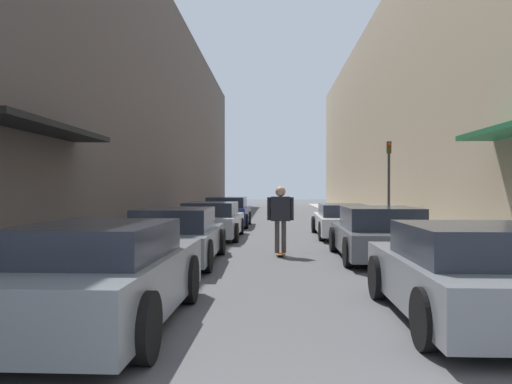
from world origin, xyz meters
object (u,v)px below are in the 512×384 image
Objects in this scene: parked_car_left_1 at (177,236)px; parked_car_right_0 at (473,274)px; parked_car_right_1 at (379,234)px; skateboarder at (280,213)px; parked_car_left_0 at (102,275)px; parked_car_left_2 at (212,221)px; parked_car_right_2 at (342,221)px; parked_car_left_3 at (227,212)px; traffic_light at (389,175)px.

parked_car_right_0 is (4.75, -4.81, 0.00)m from parked_car_left_1.
skateboarder is at bearing 166.90° from parked_car_right_1.
parked_car_left_0 is 0.97× the size of parked_car_left_2.
parked_car_left_0 is at bearing -127.50° from parked_car_right_1.
parked_car_right_2 is (-0.13, 5.56, -0.04)m from parked_car_right_1.
parked_car_right_1 is 2.44× the size of skateboarder.
skateboarder is at bearing 111.10° from parked_car_right_0.
parked_car_left_1 is 2.46× the size of skateboarder.
parked_car_left_2 is at bearing 118.20° from skateboarder.
parked_car_left_3 is (0.05, 16.02, -0.00)m from parked_car_left_0.
parked_car_left_0 is 0.97× the size of parked_car_right_1.
skateboarder is at bearing 70.92° from parked_car_left_0.
parked_car_left_1 reaches higher than parked_car_right_0.
parked_car_right_0 is 11.15m from parked_car_right_2.
traffic_light is (1.89, 7.20, 1.60)m from parked_car_right_1.
skateboarder is 7.97m from traffic_light.
skateboarder is (-2.35, 0.55, 0.47)m from parked_car_right_1.
parked_car_right_0 is (4.59, -15.59, -0.02)m from parked_car_left_3.
parked_car_left_0 reaches higher than parked_car_left_2.
parked_car_right_0 is at bearing -45.38° from parked_car_left_1.
traffic_light reaches higher than parked_car_right_1.
skateboarder is at bearing -76.77° from parked_car_left_3.
skateboarder is (2.27, 6.56, 0.44)m from parked_car_left_0.
parked_car_right_1 is at bearing -88.66° from parked_car_right_2.
skateboarder is (2.22, -9.46, 0.44)m from parked_car_left_3.
parked_car_left_1 reaches higher than parked_car_right_2.
parked_car_left_0 is 1.01× the size of parked_car_left_3.
traffic_light is (6.52, 2.40, 1.61)m from parked_car_left_2.
skateboarder reaches higher than parked_car_right_1.
parked_car_right_1 is at bearing 90.22° from parked_car_right_0.
parked_car_left_0 is 6.96m from skateboarder.
skateboarder is at bearing -122.51° from traffic_light.
parked_car_left_1 is 1.01× the size of parked_car_right_1.
parked_car_left_1 is at bearing -170.63° from parked_car_right_1.
parked_car_right_2 is at bearing 54.07° from parked_car_left_1.
parked_car_right_2 is 3.07m from traffic_light.
parked_car_right_1 is at bearing -104.72° from traffic_light.
parked_car_left_1 is at bearing -91.04° from parked_car_left_2.
parked_car_right_2 is (4.60, 6.34, -0.04)m from parked_car_left_1.
parked_car_left_1 is at bearing -129.68° from traffic_light.
parked_car_right_2 is at bearing 68.82° from parked_car_left_0.
parked_car_left_1 is 1.09× the size of parked_car_right_0.
parked_car_right_1 is at bearing -65.44° from parked_car_left_3.
parked_car_left_0 is 4.66m from parked_car_right_0.
parked_car_right_1 reaches higher than parked_car_left_1.
skateboarder reaches higher than parked_car_left_1.
traffic_light is (4.24, 6.65, 1.13)m from skateboarder.
parked_car_right_2 is (-0.15, 11.15, -0.04)m from parked_car_right_0.
parked_car_right_2 is at bearing 66.15° from skateboarder.
parked_car_right_1 is at bearing -46.03° from parked_car_left_2.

